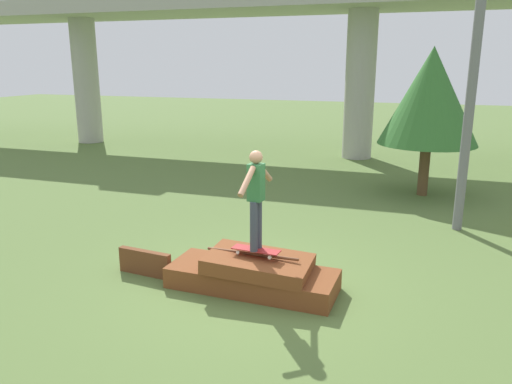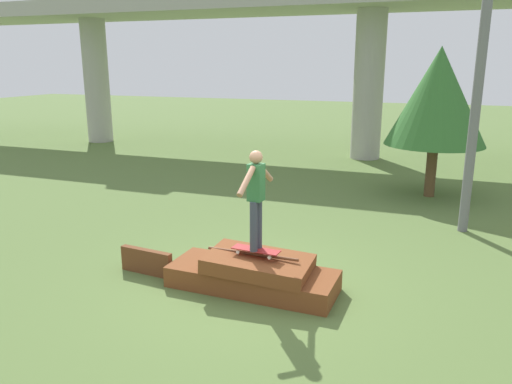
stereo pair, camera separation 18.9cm
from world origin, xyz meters
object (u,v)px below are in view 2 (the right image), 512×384
skater (256,194)px  utility_pole (482,47)px  skateboard (256,250)px  tree_behind_left (438,97)px

skater → utility_pole: 5.81m
skateboard → skater: size_ratio=0.50×
skater → utility_pole: (3.19, 4.31, 2.23)m
utility_pole → tree_behind_left: bearing=105.5°
skateboard → utility_pole: (3.19, 4.31, 3.15)m
skateboard → skater: 0.92m
tree_behind_left → skater: bearing=-108.7°
skater → tree_behind_left: 7.59m
utility_pole → tree_behind_left: utility_pole is taller
skateboard → utility_pole: size_ratio=0.11×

